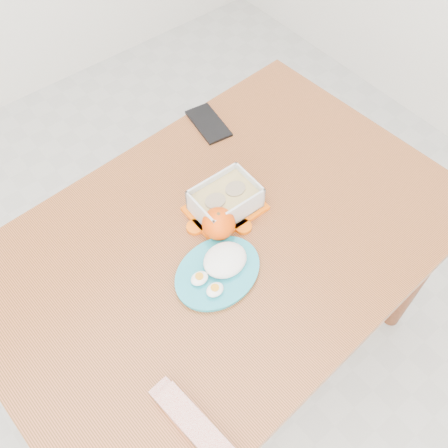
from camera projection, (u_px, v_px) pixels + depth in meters
ground at (183, 370)px, 1.83m from camera, size 3.50×3.50×0.00m
dining_table at (224, 257)px, 1.35m from camera, size 1.29×0.90×0.75m
food_container at (225, 201)px, 1.29m from camera, size 0.19×0.15×0.08m
orange_fruit at (219, 224)px, 1.24m from camera, size 0.08×0.08×0.08m
rice_plate at (220, 267)px, 1.19m from camera, size 0.25×0.25×0.06m
candy_bar at (197, 428)px, 0.99m from camera, size 0.07×0.21×0.02m
smartphone at (208, 123)px, 1.50m from camera, size 0.10×0.17×0.01m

